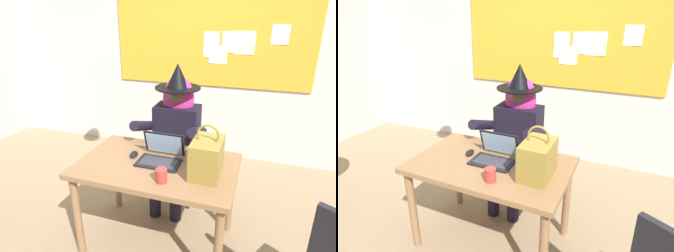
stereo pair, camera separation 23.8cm
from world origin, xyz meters
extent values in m
plane|color=#937A5B|center=(0.00, 0.00, 0.00)|extent=(24.00, 24.00, 0.00)
cube|color=silver|center=(0.00, 1.83, 1.44)|extent=(6.16, 0.10, 2.89)
cube|color=gold|center=(0.00, 1.77, 1.55)|extent=(2.40, 0.02, 1.20)
cube|color=white|center=(0.33, 1.75, 1.45)|extent=(0.16, 0.01, 0.18)
cube|color=white|center=(0.02, 1.75, 1.45)|extent=(0.18, 0.01, 0.30)
cube|color=#F4E0C6|center=(0.24, 1.75, 1.48)|extent=(0.19, 0.00, 0.24)
cube|color=#F4E0C6|center=(0.41, 1.75, 1.48)|extent=(0.24, 0.01, 0.26)
cube|color=#F4E0C6|center=(0.11, 1.75, 1.34)|extent=(0.22, 0.01, 0.22)
cube|color=white|center=(0.77, 1.75, 1.58)|extent=(0.22, 0.01, 0.21)
cube|color=#8E6642|center=(-0.02, 0.02, 0.72)|extent=(1.20, 0.76, 0.04)
cylinder|color=#8E6642|center=(-0.56, -0.30, 0.35)|extent=(0.06, 0.06, 0.70)
cylinder|color=#8E6642|center=(-0.56, 0.34, 0.35)|extent=(0.06, 0.06, 0.70)
cylinder|color=#8E6642|center=(0.51, 0.34, 0.35)|extent=(0.06, 0.06, 0.70)
cube|color=black|center=(-0.07, 0.68, 0.45)|extent=(0.43, 0.43, 0.04)
cube|color=black|center=(-0.08, 0.87, 0.69)|extent=(0.38, 0.05, 0.45)
cylinder|color=#262628|center=(0.10, 0.51, 0.21)|extent=(0.04, 0.04, 0.43)
cylinder|color=#262628|center=(-0.24, 0.50, 0.21)|extent=(0.04, 0.04, 0.43)
cylinder|color=#262628|center=(0.09, 0.85, 0.21)|extent=(0.04, 0.04, 0.43)
cylinder|color=#262628|center=(-0.25, 0.84, 0.21)|extent=(0.04, 0.04, 0.43)
cylinder|color=black|center=(0.03, 0.32, 0.23)|extent=(0.11, 0.11, 0.47)
cylinder|color=black|center=(-0.17, 0.32, 0.23)|extent=(0.11, 0.11, 0.47)
cylinder|color=black|center=(0.03, 0.49, 0.50)|extent=(0.16, 0.42, 0.15)
cylinder|color=black|center=(-0.17, 0.49, 0.50)|extent=(0.16, 0.42, 0.15)
cube|color=black|center=(-0.07, 0.70, 0.73)|extent=(0.42, 0.27, 0.52)
cylinder|color=black|center=(0.18, 0.47, 0.84)|extent=(0.10, 0.46, 0.24)
cylinder|color=black|center=(-0.32, 0.46, 0.84)|extent=(0.10, 0.46, 0.24)
sphere|color=brown|center=(-0.07, 0.70, 1.09)|extent=(0.20, 0.20, 0.20)
ellipsoid|color=#D82D8C|center=(-0.07, 0.73, 1.05)|extent=(0.30, 0.23, 0.44)
cylinder|color=black|center=(-0.07, 0.70, 1.16)|extent=(0.42, 0.42, 0.01)
cone|color=black|center=(-0.07, 0.70, 1.27)|extent=(0.21, 0.21, 0.22)
cube|color=black|center=(-0.01, 0.02, 0.74)|extent=(0.33, 0.21, 0.01)
cube|color=#333338|center=(-0.01, 0.02, 0.75)|extent=(0.27, 0.15, 0.00)
cube|color=black|center=(-0.01, 0.15, 0.85)|extent=(0.33, 0.07, 0.20)
cube|color=#99B7E0|center=(-0.01, 0.14, 0.85)|extent=(0.29, 0.05, 0.17)
ellipsoid|color=black|center=(-0.24, 0.07, 0.75)|extent=(0.08, 0.11, 0.03)
cube|color=olive|center=(0.36, -0.01, 0.87)|extent=(0.20, 0.30, 0.26)
torus|color=olive|center=(0.36, -0.01, 1.04)|extent=(0.16, 0.02, 0.16)
cylinder|color=#B23833|center=(0.09, -0.21, 0.78)|extent=(0.08, 0.08, 0.09)
camera|label=1|loc=(0.67, -1.76, 1.79)|focal=30.49mm
camera|label=2|loc=(0.89, -1.67, 1.79)|focal=30.49mm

